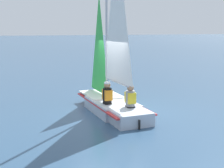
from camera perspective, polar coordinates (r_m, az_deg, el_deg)
The scene contains 4 objects.
ground_plane at distance 11.10m, azimuth 0.00°, elevation -5.17°, with size 260.00×260.00×0.00m, color #2D4C6B.
sailboat_main at distance 10.90m, azimuth -0.01°, elevation -0.65°, with size 1.47×4.18×5.96m.
sailor_helm at distance 10.50m, azimuth -0.87°, elevation -2.50°, with size 0.31×0.35×1.16m.
sailor_crew at distance 10.08m, azimuth 3.36°, elevation -3.12°, with size 0.31×0.35×1.16m.
Camera 1 is at (-3.80, -10.01, 2.92)m, focal length 50.00 mm.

